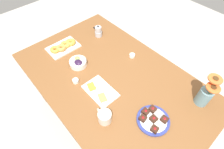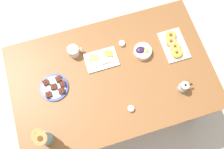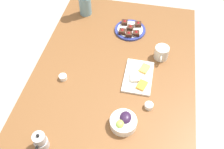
% 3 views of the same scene
% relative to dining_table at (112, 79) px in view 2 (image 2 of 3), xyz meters
% --- Properties ---
extents(ground_plane, '(6.00, 6.00, 0.00)m').
position_rel_dining_table_xyz_m(ground_plane, '(0.00, 0.00, -0.65)').
color(ground_plane, '#B7B2A8').
extents(dining_table, '(1.60, 1.00, 0.74)m').
position_rel_dining_table_xyz_m(dining_table, '(0.00, 0.00, 0.00)').
color(dining_table, brown).
rests_on(dining_table, ground_plane).
extents(coffee_mug, '(0.13, 0.09, 0.09)m').
position_rel_dining_table_xyz_m(coffee_mug, '(-0.24, 0.28, 0.13)').
color(coffee_mug, beige).
rests_on(coffee_mug, dining_table).
extents(grape_bowl, '(0.14, 0.14, 0.07)m').
position_rel_dining_table_xyz_m(grape_bowl, '(0.29, 0.12, 0.12)').
color(grape_bowl, white).
rests_on(grape_bowl, dining_table).
extents(cheese_platter, '(0.26, 0.17, 0.03)m').
position_rel_dining_table_xyz_m(cheese_platter, '(-0.04, 0.16, 0.10)').
color(cheese_platter, white).
rests_on(cheese_platter, dining_table).
extents(croissant_platter, '(0.19, 0.28, 0.05)m').
position_rel_dining_table_xyz_m(croissant_platter, '(0.56, 0.10, 0.11)').
color(croissant_platter, white).
rests_on(croissant_platter, dining_table).
extents(jam_cup_honey, '(0.05, 0.05, 0.03)m').
position_rel_dining_table_xyz_m(jam_cup_honey, '(0.06, -0.29, 0.10)').
color(jam_cup_honey, white).
rests_on(jam_cup_honey, dining_table).
extents(jam_cup_berry, '(0.05, 0.05, 0.03)m').
position_rel_dining_table_xyz_m(jam_cup_berry, '(0.16, 0.24, 0.10)').
color(jam_cup_berry, white).
rests_on(jam_cup_berry, dining_table).
extents(dessert_plate, '(0.22, 0.22, 0.05)m').
position_rel_dining_table_xyz_m(dessert_plate, '(-0.46, 0.04, 0.10)').
color(dessert_plate, navy).
rests_on(dessert_plate, dining_table).
extents(flower_vase, '(0.11, 0.12, 0.26)m').
position_rel_dining_table_xyz_m(flower_vase, '(-0.59, -0.33, 0.17)').
color(flower_vase, '#6B939E').
rests_on(flower_vase, dining_table).
extents(moka_pot, '(0.11, 0.07, 0.12)m').
position_rel_dining_table_xyz_m(moka_pot, '(0.49, -0.26, 0.13)').
color(moka_pot, '#B7B7BC').
rests_on(moka_pot, dining_table).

